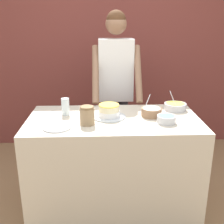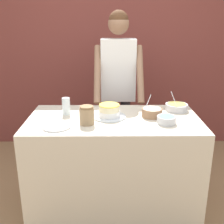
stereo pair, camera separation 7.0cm
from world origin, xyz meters
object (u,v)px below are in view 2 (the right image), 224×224
frosting_bowl_yellow (176,107)px  stoneware_jar (87,115)px  ceramic_plate (57,127)px  frosting_bowl_white (152,112)px  frosting_bowl_blue (166,119)px  person_baker (118,77)px  drinking_glass (66,106)px  cake (109,112)px

frosting_bowl_yellow → stoneware_jar: 0.86m
ceramic_plate → frosting_bowl_white: bearing=17.6°
frosting_bowl_blue → stoneware_jar: (-0.64, -0.01, 0.04)m
ceramic_plate → person_baker: bearing=61.5°
frosting_bowl_white → stoneware_jar: bearing=-162.1°
drinking_glass → frosting_bowl_blue: bearing=-15.6°
cake → drinking_glass: (-0.38, 0.08, 0.02)m
stoneware_jar → ceramic_plate: bearing=-163.2°
frosting_bowl_yellow → ceramic_plate: 1.10m
person_baker → frosting_bowl_yellow: bearing=-44.8°
drinking_glass → ceramic_plate: 0.32m
frosting_bowl_white → drinking_glass: frosting_bowl_white is taller
cake → drinking_glass: size_ratio=1.91×
frosting_bowl_blue → stoneware_jar: 0.64m
cake → frosting_bowl_white: 0.37m
frosting_bowl_yellow → frosting_bowl_white: bearing=-146.2°
ceramic_plate → stoneware_jar: (0.23, 0.07, 0.07)m
drinking_glass → ceramic_plate: drinking_glass is taller
cake → frosting_bowl_yellow: bearing=16.3°
drinking_glass → stoneware_jar: bearing=-50.8°
frosting_bowl_white → ceramic_plate: 0.81m
cake → ceramic_plate: size_ratio=1.30×
person_baker → frosting_bowl_yellow: size_ratio=8.92×
stoneware_jar → frosting_bowl_yellow: bearing=23.3°
frosting_bowl_white → frosting_bowl_yellow: 0.30m
frosting_bowl_blue → ceramic_plate: frosting_bowl_blue is taller
frosting_bowl_white → person_baker: bearing=111.6°
person_baker → frosting_bowl_white: 0.75m
frosting_bowl_white → frosting_bowl_blue: bearing=-60.8°
frosting_bowl_yellow → cake: bearing=-163.7°
frosting_bowl_white → stoneware_jar: 0.57m
drinking_glass → stoneware_jar: stoneware_jar is taller
drinking_glass → frosting_bowl_yellow: bearing=5.6°
frosting_bowl_blue → frosting_bowl_white: bearing=119.2°
frosting_bowl_yellow → drinking_glass: size_ratio=1.35×
frosting_bowl_blue → frosting_bowl_white: (-0.09, 0.17, 0.01)m
cake → drinking_glass: drinking_glass is taller
stoneware_jar → frosting_bowl_white: bearing=17.9°
frosting_bowl_yellow → ceramic_plate: frosting_bowl_yellow is taller
person_baker → ceramic_plate: (-0.50, -0.93, -0.20)m
frosting_bowl_white → drinking_glass: (-0.74, 0.07, 0.03)m
person_baker → cake: bearing=-97.8°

